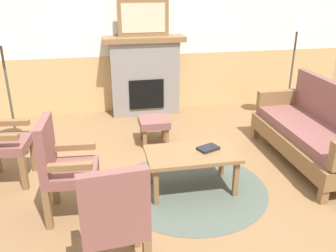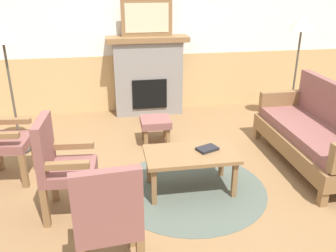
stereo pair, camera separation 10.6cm
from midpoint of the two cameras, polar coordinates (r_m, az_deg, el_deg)
The scene contains 13 objects.
ground_plane at distance 4.13m, azimuth 1.56°, elevation -8.92°, with size 14.00×14.00×0.00m, color olive.
wall_back at distance 6.16m, azimuth -3.06°, elevation 14.52°, with size 7.20×0.14×2.70m.
fireplace at distance 6.04m, azimuth -2.65°, elevation 8.01°, with size 1.30×0.44×1.28m.
framed_picture at distance 5.88m, azimuth -2.81°, elevation 16.61°, with size 0.80×0.04×0.56m.
couch at distance 4.72m, azimuth 22.70°, elevation -1.20°, with size 0.70×1.80×0.98m.
coffee_table at distance 3.84m, azimuth 4.36°, elevation -4.92°, with size 0.96×0.56×0.44m.
round_rug at distance 4.03m, azimuth 4.20°, elevation -9.76°, with size 1.66×1.66×0.01m, color #4C564C.
book_on_table at distance 3.88m, azimuth 6.97°, elevation -3.57°, with size 0.22×0.14×0.03m, color black.
footstool at distance 4.97m, azimuth -1.37°, elevation 0.37°, with size 0.40×0.40×0.36m.
armchair_by_window_left at distance 3.52m, azimuth -15.68°, elevation -5.64°, with size 0.51×0.51×0.98m.
armchair_front_left at distance 2.73m, azimuth -8.35°, elevation -13.80°, with size 0.52×0.52×0.98m.
floor_lamp_by_couch at distance 5.78m, azimuth 20.74°, elevation 14.07°, with size 0.36×0.36×1.68m.
floor_lamp_by_chairs at distance 4.78m, azimuth -23.92°, elevation 12.16°, with size 0.36×0.36×1.68m.
Camera 2 is at (-0.64, -3.47, 2.14)m, focal length 38.81 mm.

